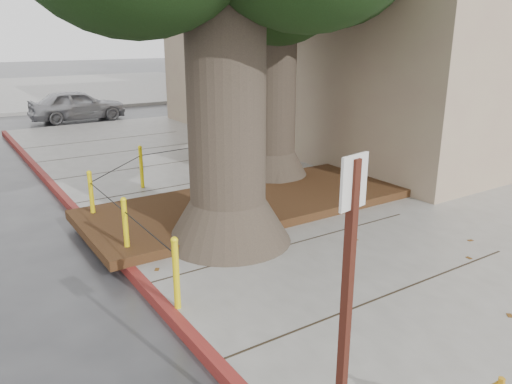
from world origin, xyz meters
The scene contains 11 objects.
ground centered at (0.00, 0.00, 0.00)m, with size 140.00×140.00×0.00m, color #28282B.
sidewalk_main centered at (6.00, 2.50, 0.07)m, with size 16.00×26.00×0.15m, color slate.
sidewalk_far centered at (6.00, 30.00, 0.07)m, with size 16.00×20.00×0.15m, color slate.
curb_red centered at (-2.00, 2.50, 0.07)m, with size 0.14×26.00×0.16m, color maroon.
planter_bed centered at (0.90, 3.90, 0.23)m, with size 6.40×2.60×0.16m, color black.
building_side_white centered at (16.00, 26.00, 4.50)m, with size 10.00×10.00×9.00m, color silver.
building_side_grey centered at (22.00, 32.00, 6.00)m, with size 12.00×14.00×12.00m, color slate.
bollard_ring centered at (-0.87, 4.38, 0.66)m, with size 3.79×5.39×0.95m.
signpost centered at (-1.95, -1.74, 1.58)m, with size 0.25×0.07×2.52m.
car_silver centered at (1.02, 17.21, 0.64)m, with size 1.50×3.73×1.27m, color #A8A8AD.
car_red centered at (11.83, 19.59, 0.55)m, with size 1.16×3.31×1.09m, color maroon.
Camera 1 is at (-4.07, -3.88, 3.36)m, focal length 35.00 mm.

